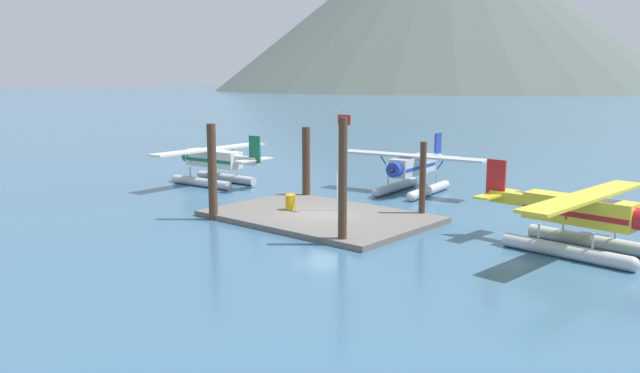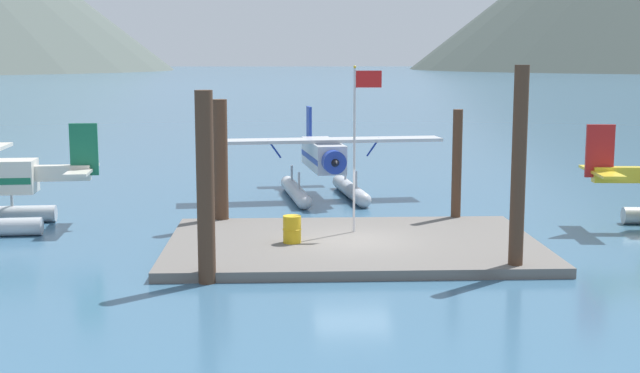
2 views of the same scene
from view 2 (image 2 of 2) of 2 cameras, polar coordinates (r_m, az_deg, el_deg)
name	(u,v)px [view 2 (image 2 of 2)]	position (r m, az deg, el deg)	size (l,w,h in m)	color
ground_plane	(353,249)	(27.71, 2.23, -4.25)	(1200.00, 1200.00, 0.00)	#38607F
dock_platform	(353,245)	(27.68, 2.23, -3.94)	(11.99, 8.05, 0.30)	#66605B
piling_near_left	(205,188)	(23.32, -7.72, -0.10)	(0.49, 0.49, 5.33)	#4C3323
piling_near_right	(519,172)	(24.59, 13.22, 0.98)	(0.42, 0.42, 5.99)	#4C3323
piling_far_left	(221,164)	(31.15, -6.69, 1.53)	(0.52, 0.52, 4.70)	#4C3323
piling_far_right	(457,168)	(31.77, 9.19, 1.26)	(0.36, 0.36, 4.31)	#4C3323
flagpole	(358,129)	(28.50, 2.60, 3.91)	(0.95, 0.10, 5.63)	silver
fuel_drum	(292,229)	(27.20, -1.89, -2.89)	(0.62, 0.62, 0.88)	gold
seaplane_silver_bow_centre	(323,163)	(37.49, 0.22, 1.60)	(10.49, 7.95, 3.84)	#B7BABF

